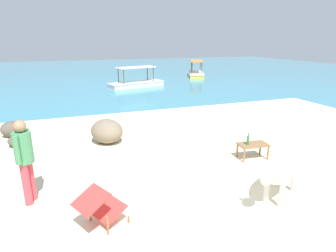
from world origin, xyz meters
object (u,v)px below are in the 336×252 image
boat_yellow (196,73)px  deck_chair_far (100,206)px  person_standing (24,156)px  bottle (248,140)px  boat_white (136,83)px  cow (282,167)px  low_bench_table (253,146)px

boat_yellow → deck_chair_far: bearing=173.1°
deck_chair_far → boat_yellow: size_ratio=0.24×
person_standing → boat_yellow: (11.23, 16.40, -0.70)m
bottle → boat_white: boat_white is taller
bottle → boat_yellow: size_ratio=0.08×
person_standing → boat_white: person_standing is taller
bottle → person_standing: size_ratio=0.18×
deck_chair_far → cow: bearing=-30.6°
deck_chair_far → bottle: bearing=-4.7°
cow → boat_yellow: boat_yellow is taller
person_standing → bottle: bearing=-157.6°
bottle → boat_white: (0.12, 12.42, -0.27)m
cow → boat_white: 14.23m
low_bench_table → boat_white: boat_white is taller
cow → bottle: (0.50, 1.79, -0.12)m
bottle → person_standing: (-5.06, -0.31, 0.43)m
person_standing → deck_chair_far: bearing=152.8°
boat_white → boat_yellow: 7.08m
boat_white → boat_yellow: same height
cow → low_bench_table: bearing=-140.9°
boat_white → person_standing: bearing=52.7°
cow → boat_yellow: (6.67, 17.88, -0.39)m
bottle → deck_chair_far: bearing=-158.6°
person_standing → boat_yellow: bearing=-105.6°
bottle → boat_white: size_ratio=0.08×
deck_chair_far → boat_white: (4.01, 13.94, -0.13)m
low_bench_table → boat_white: size_ratio=0.21×
boat_white → boat_yellow: bearing=-163.9°
bottle → person_standing: bearing=-176.4°
deck_chair_far → person_standing: bearing=108.0°
cow → boat_white: size_ratio=0.43×
cow → deck_chair_far: size_ratio=1.79×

